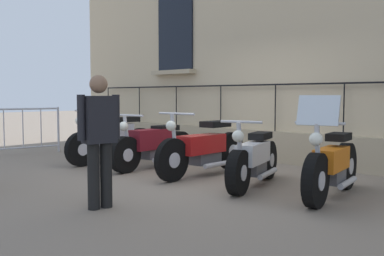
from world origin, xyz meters
The scene contains 8 objects.
ground_plane centered at (0.00, 0.00, 0.00)m, with size 60.00×60.00×0.00m, color gray.
motorcycle_silver centered at (0.03, -2.28, 0.44)m, with size 2.09×0.65×1.05m.
motorcycle_maroon centered at (-0.10, -1.17, 0.41)m, with size 2.04×0.68×1.00m.
motorcycle_red centered at (-0.18, 0.00, 0.44)m, with size 2.17×0.73×1.06m.
motorcycle_white centered at (-0.05, 1.14, 0.38)m, with size 1.87×0.84×0.99m.
motorcycle_orange centered at (-0.16, 2.29, 0.42)m, with size 1.96×0.66×1.32m.
crowd_barrier centered at (0.93, -4.74, 0.56)m, with size 2.07×0.32×1.05m.
pedestrian_walking centered at (2.25, 0.63, 0.87)m, with size 0.53×0.26×1.55m.
Camera 1 is at (5.15, 5.04, 1.32)m, focal length 41.96 mm.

